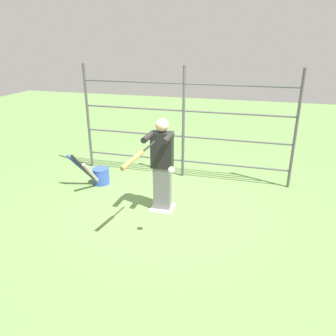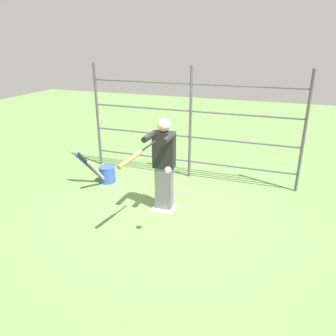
{
  "view_description": "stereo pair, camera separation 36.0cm",
  "coord_description": "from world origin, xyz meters",
  "px_view_note": "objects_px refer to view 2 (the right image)",
  "views": [
    {
      "loc": [
        -1.53,
        5.09,
        2.89
      ],
      "look_at": [
        -0.22,
        0.4,
        0.97
      ],
      "focal_mm": 35.0,
      "sensor_mm": 36.0,
      "label": 1
    },
    {
      "loc": [
        -1.88,
        4.98,
        2.89
      ],
      "look_at": [
        -0.22,
        0.4,
        0.97
      ],
      "focal_mm": 35.0,
      "sensor_mm": 36.0,
      "label": 2
    }
  ],
  "objects_px": {
    "softball_in_flight": "(168,170)",
    "bat_bucket": "(105,173)",
    "batter": "(164,162)",
    "baseball_bat_swinging": "(133,157)"
  },
  "relations": [
    {
      "from": "softball_in_flight",
      "to": "bat_bucket",
      "type": "relative_size",
      "value": 0.12
    },
    {
      "from": "batter",
      "to": "softball_in_flight",
      "type": "bearing_deg",
      "value": 113.88
    },
    {
      "from": "batter",
      "to": "softball_in_flight",
      "type": "height_order",
      "value": "batter"
    },
    {
      "from": "softball_in_flight",
      "to": "bat_bucket",
      "type": "xyz_separation_m",
      "value": [
        2.04,
        -1.63,
        -0.97
      ]
    },
    {
      "from": "baseball_bat_swinging",
      "to": "bat_bucket",
      "type": "relative_size",
      "value": 1.06
    },
    {
      "from": "softball_in_flight",
      "to": "bat_bucket",
      "type": "height_order",
      "value": "softball_in_flight"
    },
    {
      "from": "softball_in_flight",
      "to": "bat_bucket",
      "type": "distance_m",
      "value": 2.79
    },
    {
      "from": "batter",
      "to": "baseball_bat_swinging",
      "type": "bearing_deg",
      "value": 82.9
    },
    {
      "from": "batter",
      "to": "baseball_bat_swinging",
      "type": "relative_size",
      "value": 1.93
    },
    {
      "from": "baseball_bat_swinging",
      "to": "softball_in_flight",
      "type": "xyz_separation_m",
      "value": [
        -0.55,
        0.04,
        -0.12
      ]
    }
  ]
}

